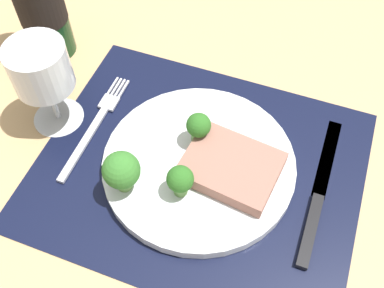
# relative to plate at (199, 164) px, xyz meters

# --- Properties ---
(ground_plane) EXTENTS (1.40, 1.10, 0.03)m
(ground_plane) POSITION_rel_plate_xyz_m (0.00, 0.00, -0.03)
(ground_plane) COLOR tan
(placemat) EXTENTS (0.42, 0.35, 0.00)m
(placemat) POSITION_rel_plate_xyz_m (0.00, 0.00, -0.01)
(placemat) COLOR black
(placemat) RESTS_ON ground_plane
(plate) EXTENTS (0.25, 0.25, 0.02)m
(plate) POSITION_rel_plate_xyz_m (0.00, 0.00, 0.00)
(plate) COLOR silver
(plate) RESTS_ON placemat
(steak) EXTENTS (0.13, 0.11, 0.02)m
(steak) POSITION_rel_plate_xyz_m (0.04, -0.00, 0.02)
(steak) COLOR #9E6B5B
(steak) RESTS_ON plate
(broccoli_back_left) EXTENTS (0.03, 0.03, 0.05)m
(broccoli_back_left) POSITION_rel_plate_xyz_m (-0.01, -0.05, 0.04)
(broccoli_back_left) COLOR #5B8942
(broccoli_back_left) RESTS_ON plate
(broccoli_front_edge) EXTENTS (0.05, 0.05, 0.06)m
(broccoli_front_edge) POSITION_rel_plate_xyz_m (-0.07, -0.07, 0.04)
(broccoli_front_edge) COLOR #5B8942
(broccoli_front_edge) RESTS_ON plate
(broccoli_near_steak) EXTENTS (0.03, 0.03, 0.05)m
(broccoli_near_steak) POSITION_rel_plate_xyz_m (-0.01, 0.03, 0.04)
(broccoli_near_steak) COLOR #5B8942
(broccoli_near_steak) RESTS_ON plate
(fork) EXTENTS (0.02, 0.19, 0.01)m
(fork) POSITION_rel_plate_xyz_m (-0.16, 0.01, -0.01)
(fork) COLOR silver
(fork) RESTS_ON placemat
(knife) EXTENTS (0.02, 0.23, 0.01)m
(knife) POSITION_rel_plate_xyz_m (0.16, 0.01, -0.00)
(knife) COLOR black
(knife) RESTS_ON placemat
(wine_glass) EXTENTS (0.08, 0.08, 0.13)m
(wine_glass) POSITION_rel_plate_xyz_m (-0.22, 0.01, 0.08)
(wine_glass) COLOR silver
(wine_glass) RESTS_ON ground_plane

